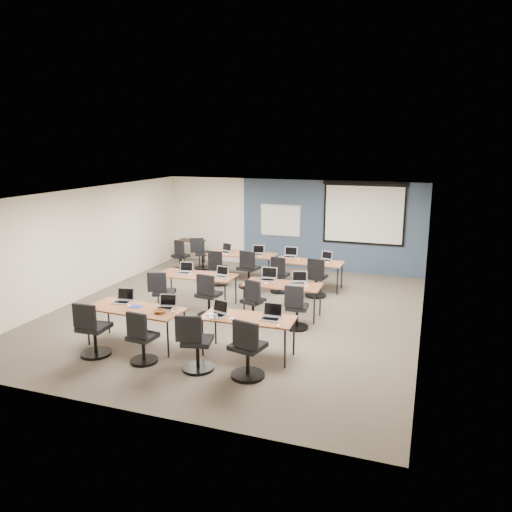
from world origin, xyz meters
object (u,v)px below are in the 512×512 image
at_px(laptop_4, 185,270).
at_px(training_table_back_right, 308,263).
at_px(task_chair_3, 247,354).
at_px(task_chair_5, 208,299).
at_px(training_table_front_right, 248,320).
at_px(spare_chair_a, 201,256).
at_px(task_chair_10, 279,278).
at_px(training_table_front_left, 135,310).
at_px(spare_chair_b, 180,258).
at_px(task_chair_9, 248,272).
at_px(utility_table, 191,243).
at_px(task_chair_11, 316,281).
at_px(task_chair_4, 163,296).
at_px(laptop_1, 166,305).
at_px(laptop_7, 299,280).
at_px(laptop_5, 221,274).
at_px(task_chair_0, 93,334).
at_px(laptop_9, 258,252).
at_px(task_chair_6, 253,304).
at_px(projector_screen, 364,210).
at_px(laptop_11, 326,258).
at_px(laptop_2, 219,311).
at_px(task_chair_1, 142,342).
at_px(laptop_3, 271,315).
at_px(task_chair_2, 195,347).
at_px(task_chair_8, 217,271).
at_px(laptop_10, 290,255).
at_px(training_table_mid_left, 196,276).
at_px(laptop_8, 226,250).
at_px(training_table_back_left, 242,255).
at_px(whiteboard, 280,221).
at_px(laptop_6, 268,277).
at_px(training_table_mid_right, 282,286).

bearing_deg(laptop_4, training_table_back_right, 33.20).
relative_size(task_chair_3, task_chair_5, 1.04).
relative_size(training_table_front_right, spare_chair_a, 1.69).
xyz_separation_m(task_chair_3, task_chair_10, (-0.91, 4.75, -0.04)).
xyz_separation_m(training_table_front_left, spare_chair_b, (-1.85, 5.26, -0.29)).
bearing_deg(task_chair_10, spare_chair_b, 167.53).
relative_size(task_chair_9, utility_table, 1.22).
xyz_separation_m(task_chair_9, task_chair_11, (1.87, -0.20, -0.01)).
bearing_deg(task_chair_3, task_chair_4, 153.37).
xyz_separation_m(laptop_1, laptop_7, (1.92, 2.49, 0.00)).
distance_m(laptop_5, task_chair_10, 1.83).
bearing_deg(spare_chair_a, spare_chair_b, -165.60).
height_order(task_chair_0, laptop_9, task_chair_0).
relative_size(training_table_front_right, task_chair_6, 1.74).
bearing_deg(projector_screen, task_chair_3, -96.38).
bearing_deg(task_chair_9, training_table_front_left, -88.00).
relative_size(laptop_5, laptop_11, 0.98).
xyz_separation_m(training_table_front_left, laptop_4, (-0.33, 2.65, 0.11)).
bearing_deg(laptop_2, task_chair_1, -124.31).
xyz_separation_m(training_table_front_left, laptop_3, (2.60, 0.31, 0.11)).
relative_size(task_chair_2, laptop_3, 2.88).
height_order(training_table_front_left, task_chair_8, task_chair_8).
bearing_deg(projector_screen, spare_chair_a, -167.05).
height_order(task_chair_0, laptop_10, task_chair_0).
bearing_deg(task_chair_8, task_chair_3, -61.16).
height_order(training_table_mid_left, laptop_8, laptop_8).
bearing_deg(task_chair_10, training_table_back_right, 51.77).
bearing_deg(task_chair_5, laptop_4, 147.61).
bearing_deg(training_table_back_left, task_chair_11, -23.80).
bearing_deg(laptop_2, laptop_4, 144.96).
distance_m(training_table_front_right, laptop_2, 0.56).
height_order(task_chair_0, task_chair_5, task_chair_0).
xyz_separation_m(training_table_back_left, task_chair_4, (-0.61, -3.38, -0.28)).
bearing_deg(training_table_front_left, task_chair_0, -118.67).
bearing_deg(laptop_11, training_table_mid_left, -120.68).
xyz_separation_m(training_table_mid_left, laptop_7, (2.46, 0.11, 0.11)).
distance_m(task_chair_1, spare_chair_b, 6.42).
bearing_deg(task_chair_5, task_chair_1, -85.09).
bearing_deg(laptop_1, laptop_7, 37.96).
bearing_deg(laptop_4, task_chair_6, -27.33).
height_order(whiteboard, laptop_6, whiteboard).
xyz_separation_m(training_table_back_left, task_chair_11, (2.34, -0.98, -0.27)).
bearing_deg(task_chair_0, training_table_front_left, 56.02).
xyz_separation_m(training_table_mid_left, task_chair_2, (1.56, -3.23, -0.26)).
distance_m(laptop_4, laptop_8, 2.44).
bearing_deg(task_chair_1, training_table_front_left, 134.34).
xyz_separation_m(training_table_mid_left, training_table_mid_right, (2.15, -0.09, -0.00)).
bearing_deg(task_chair_6, task_chair_3, -54.41).
xyz_separation_m(training_table_mid_right, task_chair_8, (-2.35, 1.77, -0.29)).
height_order(projector_screen, task_chair_1, projector_screen).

